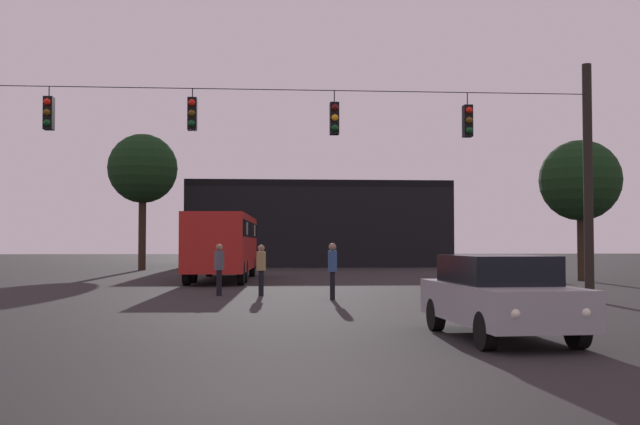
# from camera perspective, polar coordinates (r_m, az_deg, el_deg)

# --- Properties ---
(ground_plane) EXTENTS (168.00, 168.00, 0.00)m
(ground_plane) POSITION_cam_1_polar(r_m,az_deg,el_deg) (33.10, -4.01, -5.31)
(ground_plane) COLOR black
(ground_plane) RESTS_ON ground
(overhead_signal_span) EXTENTS (19.49, 0.44, 7.17)m
(overhead_signal_span) POSITION_cam_1_polar(r_m,az_deg,el_deg) (22.22, -3.98, 3.78)
(overhead_signal_span) COLOR black
(overhead_signal_span) RESTS_ON ground
(city_bus) EXTENTS (2.97, 11.10, 3.00)m
(city_bus) POSITION_cam_1_polar(r_m,az_deg,el_deg) (35.70, -7.25, -2.08)
(city_bus) COLOR #B21E19
(city_bus) RESTS_ON ground
(car_near_right) EXTENTS (2.06, 4.42, 1.52)m
(car_near_right) POSITION_cam_1_polar(r_m,az_deg,el_deg) (14.35, 13.31, -6.05)
(car_near_right) COLOR #99999E
(car_near_right) RESTS_ON ground
(pedestrian_crossing_left) EXTENTS (0.24, 0.36, 1.74)m
(pedestrian_crossing_left) POSITION_cam_1_polar(r_m,az_deg,el_deg) (23.26, 0.94, -4.16)
(pedestrian_crossing_left) COLOR black
(pedestrian_crossing_left) RESTS_ON ground
(pedestrian_crossing_center) EXTENTS (0.34, 0.42, 1.71)m
(pedestrian_crossing_center) POSITION_cam_1_polar(r_m,az_deg,el_deg) (25.37, -7.59, -4.03)
(pedestrian_crossing_center) COLOR black
(pedestrian_crossing_center) RESTS_ON ground
(pedestrian_crossing_right) EXTENTS (0.31, 0.40, 1.69)m
(pedestrian_crossing_right) POSITION_cam_1_polar(r_m,az_deg,el_deg) (25.13, -4.44, -4.09)
(pedestrian_crossing_right) COLOR black
(pedestrian_crossing_right) RESTS_ON ground
(corner_building) EXTENTS (19.10, 12.82, 6.20)m
(corner_building) POSITION_cam_1_polar(r_m,az_deg,el_deg) (59.71, -0.41, -0.98)
(corner_building) COLOR black
(corner_building) RESTS_ON ground
(tree_left_silhouette) EXTENTS (3.72, 3.72, 6.48)m
(tree_left_silhouette) POSITION_cam_1_polar(r_m,az_deg,el_deg) (36.94, 18.96, 2.27)
(tree_left_silhouette) COLOR #2D2116
(tree_left_silhouette) RESTS_ON ground
(tree_behind_building) EXTENTS (4.44, 4.44, 8.72)m
(tree_behind_building) POSITION_cam_1_polar(r_m,az_deg,el_deg) (49.98, -13.17, 3.18)
(tree_behind_building) COLOR #2D2116
(tree_behind_building) RESTS_ON ground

